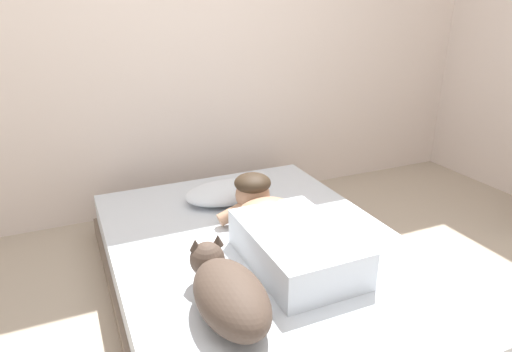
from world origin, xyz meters
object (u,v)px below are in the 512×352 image
at_px(pillow, 227,192).
at_px(person_lying, 283,231).
at_px(bed, 263,270).
at_px(dog, 228,292).
at_px(cell_phone, 294,277).
at_px(coffee_cup, 276,207).

distance_m(pillow, person_lying, 0.66).
bearing_deg(person_lying, bed, 136.70).
bearing_deg(dog, pillow, 69.58).
bearing_deg(dog, cell_phone, 17.44).
relative_size(bed, cell_phone, 14.64).
bearing_deg(pillow, cell_phone, -91.22).
relative_size(dog, cell_phone, 4.11).
height_order(dog, coffee_cup, dog).
distance_m(dog, cell_phone, 0.38).
xyz_separation_m(pillow, person_lying, (0.04, -0.65, 0.05)).
bearing_deg(cell_phone, pillow, 88.78).
relative_size(bed, coffee_cup, 16.40).
relative_size(dog, coffee_cup, 4.60).
height_order(pillow, person_lying, person_lying).
relative_size(pillow, coffee_cup, 4.16).
distance_m(pillow, coffee_cup, 0.34).
bearing_deg(bed, dog, -129.37).
bearing_deg(dog, bed, 50.63).
xyz_separation_m(person_lying, coffee_cup, (0.15, 0.37, -0.07)).
relative_size(coffee_cup, cell_phone, 0.89).
bearing_deg(cell_phone, coffee_cup, 70.70).
height_order(bed, person_lying, person_lying).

